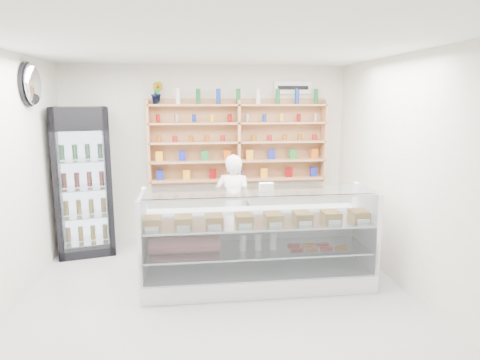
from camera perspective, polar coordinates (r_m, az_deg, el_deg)
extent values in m
plane|color=#B0AFB4|center=(4.97, -2.79, -16.51)|extent=(5.00, 5.00, 0.00)
plane|color=white|center=(4.45, -3.13, 17.52)|extent=(5.00, 5.00, 0.00)
plane|color=silver|center=(6.97, -4.46, 3.53)|extent=(4.50, 0.00, 4.50)
plane|color=silver|center=(2.12, 2.17, -13.69)|extent=(4.50, 0.00, 4.50)
plane|color=silver|center=(5.17, 22.76, 0.17)|extent=(0.00, 5.00, 5.00)
cube|color=white|center=(5.42, 2.30, -12.74)|extent=(2.78, 0.79, 0.23)
cube|color=white|center=(5.61, 1.72, -7.45)|extent=(2.78, 0.05, 0.58)
cube|color=silver|center=(5.28, 2.33, -9.20)|extent=(2.67, 0.69, 0.02)
cube|color=silver|center=(5.18, 2.36, -5.63)|extent=(2.72, 0.72, 0.02)
cube|color=silver|center=(4.85, 3.09, -7.99)|extent=(2.72, 0.11, 0.97)
cube|color=silver|center=(5.04, 2.48, -1.53)|extent=(2.72, 0.55, 0.01)
imported|color=white|center=(6.29, -0.90, -3.30)|extent=(0.63, 0.50, 1.49)
cube|color=black|center=(6.73, -20.16, -0.11)|extent=(0.93, 0.91, 2.16)
cube|color=#300537|center=(6.31, -22.11, 7.50)|extent=(0.75, 0.20, 0.30)
cube|color=silver|center=(6.42, -21.53, -1.59)|extent=(0.64, 0.15, 1.71)
cube|color=tan|center=(6.80, -12.04, 4.76)|extent=(0.04, 0.28, 1.33)
cube|color=tan|center=(6.83, -0.21, 5.02)|extent=(0.04, 0.28, 1.33)
cube|color=tan|center=(7.13, 11.07, 5.06)|extent=(0.04, 0.28, 1.33)
cube|color=tan|center=(6.91, -0.21, 0.15)|extent=(2.80, 0.28, 0.03)
cube|color=tan|center=(6.86, -0.21, 2.61)|extent=(2.80, 0.28, 0.03)
cube|color=tan|center=(6.83, -0.21, 5.10)|extent=(2.80, 0.28, 0.03)
cube|color=tan|center=(6.80, -0.22, 7.61)|extent=(2.80, 0.28, 0.03)
cube|color=tan|center=(6.79, -0.22, 9.97)|extent=(2.80, 0.28, 0.03)
imported|color=#1E6626|center=(6.76, -11.01, 11.33)|extent=(0.23, 0.21, 0.34)
ellipsoid|color=silver|center=(5.91, -25.95, 11.40)|extent=(0.15, 0.50, 0.50)
cube|color=white|center=(7.09, 7.06, 12.11)|extent=(0.62, 0.03, 0.20)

